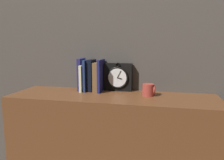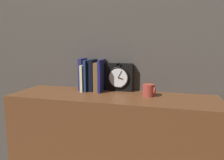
# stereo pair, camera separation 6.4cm
# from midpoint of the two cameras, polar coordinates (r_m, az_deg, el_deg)

# --- Properties ---
(wall_back) EXTENTS (6.00, 0.05, 2.60)m
(wall_back) POSITION_cam_midpoint_polar(r_m,az_deg,el_deg) (1.61, 3.37, 17.76)
(wall_back) COLOR #47423D
(wall_back) RESTS_ON ground_plane
(bookshelf) EXTENTS (1.34, 0.39, 0.74)m
(bookshelf) POSITION_cam_midpoint_polar(r_m,az_deg,el_deg) (1.54, 1.25, -17.51)
(bookshelf) COLOR brown
(bookshelf) RESTS_ON ground_plane
(clock) EXTENTS (0.20, 0.06, 0.20)m
(clock) POSITION_cam_midpoint_polar(r_m,az_deg,el_deg) (1.54, 3.05, 0.74)
(clock) COLOR black
(clock) RESTS_ON bookshelf
(book_slot0_navy) EXTENTS (0.03, 0.12, 0.23)m
(book_slot0_navy) POSITION_cam_midpoint_polar(r_m,az_deg,el_deg) (1.59, -6.47, 1.51)
(book_slot0_navy) COLOR navy
(book_slot0_navy) RESTS_ON bookshelf
(book_slot1_cream) EXTENTS (0.02, 0.15, 0.19)m
(book_slot1_cream) POSITION_cam_midpoint_polar(r_m,az_deg,el_deg) (1.57, -5.95, 0.62)
(book_slot1_cream) COLOR beige
(book_slot1_cream) RESTS_ON bookshelf
(book_slot2_navy) EXTENTS (0.02, 0.14, 0.22)m
(book_slot2_navy) POSITION_cam_midpoint_polar(r_m,az_deg,el_deg) (1.56, -5.13, 1.25)
(book_slot2_navy) COLOR navy
(book_slot2_navy) RESTS_ON bookshelf
(book_slot3_black) EXTENTS (0.04, 0.12, 0.22)m
(book_slot3_black) POSITION_cam_midpoint_polar(r_m,az_deg,el_deg) (1.56, -3.95, 1.28)
(book_slot3_black) COLOR black
(book_slot3_black) RESTS_ON bookshelf
(book_slot4_brown) EXTENTS (0.04, 0.12, 0.20)m
(book_slot4_brown) POSITION_cam_midpoint_polar(r_m,az_deg,el_deg) (1.55, -2.39, 0.88)
(book_slot4_brown) COLOR brown
(book_slot4_brown) RESTS_ON bookshelf
(book_slot5_navy) EXTENTS (0.02, 0.15, 0.22)m
(book_slot5_navy) POSITION_cam_midpoint_polar(r_m,az_deg,el_deg) (1.53, -1.45, 1.15)
(book_slot5_navy) COLOR navy
(book_slot5_navy) RESTS_ON bookshelf
(mug) EXTENTS (0.08, 0.08, 0.08)m
(mug) POSITION_cam_midpoint_polar(r_m,az_deg,el_deg) (1.42, 10.93, -2.64)
(mug) COLOR #9E382D
(mug) RESTS_ON bookshelf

